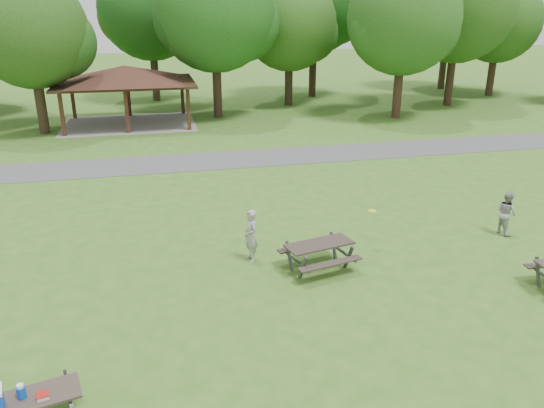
% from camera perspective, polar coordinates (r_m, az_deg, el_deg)
% --- Properties ---
extents(ground, '(160.00, 160.00, 0.00)m').
position_cam_1_polar(ground, '(14.12, -0.30, -10.92)').
color(ground, '#38651C').
rests_on(ground, ground).
extents(asphalt_path, '(120.00, 3.20, 0.02)m').
position_cam_1_polar(asphalt_path, '(26.90, -6.92, 4.61)').
color(asphalt_path, '#49494B').
rests_on(asphalt_path, ground).
extents(pavilion, '(8.60, 7.01, 3.76)m').
position_cam_1_polar(pavilion, '(36.02, -15.51, 13.07)').
color(pavilion, '#361E13').
rests_on(pavilion, ground).
extents(tree_row_d, '(6.93, 6.60, 9.27)m').
position_cam_1_polar(tree_row_d, '(34.86, -24.43, 16.29)').
color(tree_row_d, black).
rests_on(tree_row_d, ground).
extents(tree_row_e, '(8.40, 8.00, 11.02)m').
position_cam_1_polar(tree_row_e, '(37.06, -6.04, 19.65)').
color(tree_row_e, black).
rests_on(tree_row_e, ground).
extents(tree_row_f, '(7.35, 7.00, 9.55)m').
position_cam_1_polar(tree_row_f, '(41.69, 1.99, 18.56)').
color(tree_row_f, black).
rests_on(tree_row_f, ground).
extents(tree_row_g, '(7.77, 7.40, 10.25)m').
position_cam_1_polar(tree_row_g, '(37.69, 14.07, 18.51)').
color(tree_row_g, '#301D15').
rests_on(tree_row_g, ground).
extents(tree_row_h, '(8.61, 8.20, 11.37)m').
position_cam_1_polar(tree_row_h, '(43.65, 19.48, 19.13)').
color(tree_row_h, black).
rests_on(tree_row_h, ground).
extents(tree_row_i, '(7.14, 6.80, 9.52)m').
position_cam_1_polar(tree_row_i, '(49.88, 23.26, 17.43)').
color(tree_row_i, black).
rests_on(tree_row_i, ground).
extents(tree_deep_b, '(8.40, 8.00, 11.13)m').
position_cam_1_polar(tree_deep_b, '(44.76, -12.84, 19.58)').
color(tree_deep_b, '#2F2015').
rests_on(tree_deep_b, ground).
extents(tree_deep_c, '(8.82, 8.40, 11.90)m').
position_cam_1_polar(tree_deep_c, '(45.86, 4.71, 20.71)').
color(tree_deep_c, black).
rests_on(tree_deep_c, ground).
extents(tree_deep_d, '(8.40, 8.00, 11.27)m').
position_cam_1_polar(tree_deep_d, '(52.57, 18.62, 19.31)').
color(tree_deep_d, black).
rests_on(tree_deep_d, ground).
extents(picnic_table_near, '(2.15, 1.88, 1.29)m').
position_cam_1_polar(picnic_table_near, '(11.06, -25.92, -18.81)').
color(picnic_table_near, '#332B25').
rests_on(picnic_table_near, ground).
extents(picnic_table_middle, '(2.31, 2.01, 0.87)m').
position_cam_1_polar(picnic_table_middle, '(15.70, 5.09, -4.90)').
color(picnic_table_middle, '#2D2520').
rests_on(picnic_table_middle, ground).
extents(frisbee_in_flight, '(0.33, 0.33, 0.02)m').
position_cam_1_polar(frisbee_in_flight, '(17.07, 10.73, -0.75)').
color(frisbee_in_flight, yellow).
rests_on(frisbee_in_flight, ground).
extents(frisbee_thrower, '(0.52, 0.67, 1.63)m').
position_cam_1_polar(frisbee_thrower, '(16.13, -2.30, -3.42)').
color(frisbee_thrower, '#9B9B9D').
rests_on(frisbee_thrower, ground).
extents(frisbee_catcher, '(0.63, 0.78, 1.51)m').
position_cam_1_polar(frisbee_catcher, '(19.69, 23.89, -0.88)').
color(frisbee_catcher, '#9C9C9F').
rests_on(frisbee_catcher, ground).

